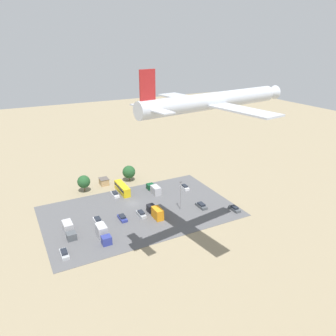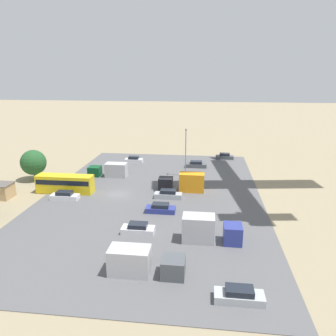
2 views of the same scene
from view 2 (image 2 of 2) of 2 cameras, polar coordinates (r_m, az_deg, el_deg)
name	(u,v)px [view 2 (image 2 of 2)]	position (r m, az deg, el deg)	size (l,w,h in m)	color
ground_plane	(118,195)	(59.07, -8.67, -4.60)	(400.00, 400.00, 0.00)	gray
parking_lot_surface	(152,196)	(57.77, -2.75, -4.87)	(60.37, 37.61, 0.08)	#565659
shed_building	(1,191)	(63.39, -27.07, -3.55)	(3.29, 3.82, 2.59)	tan
bus	(65,183)	(61.62, -17.49, -2.53)	(2.57, 10.13, 3.19)	gold
parked_car_0	(196,165)	(75.04, 4.92, 0.59)	(1.93, 4.77, 1.45)	#4C5156
parked_car_1	(65,196)	(58.63, -17.54, -4.66)	(1.80, 4.76, 1.42)	silver
parked_car_2	(225,157)	(83.27, 9.82, 1.98)	(1.77, 4.38, 1.46)	#4C5156
parked_car_3	(168,195)	(56.45, 0.04, -4.64)	(1.74, 4.71, 1.50)	#ADB2B7
parked_car_4	(134,160)	(79.19, -5.98, 1.42)	(1.73, 4.26, 1.52)	silver
parked_car_5	(239,296)	(33.66, 12.29, -20.88)	(1.82, 4.69, 1.43)	#ADB2B7
parked_car_6	(138,229)	(44.84, -5.24, -10.52)	(1.91, 4.41, 1.42)	silver
parked_car_7	(161,209)	(50.93, -1.31, -7.07)	(1.91, 4.58, 1.41)	navy
parked_truck_0	(184,183)	(59.57, 2.85, -2.58)	(2.32, 8.26, 3.39)	black
parked_truck_1	(110,170)	(69.07, -10.05, -0.39)	(2.48, 8.00, 2.83)	#0C4723
parked_truck_2	(208,230)	(42.53, 6.98, -10.65)	(2.56, 7.49, 3.44)	navy
parked_truck_3	(142,262)	(36.33, -4.57, -16.07)	(2.56, 8.13, 2.91)	#4C5156
tree_near_shed	(33,162)	(70.41, -22.39, 0.90)	(5.01, 5.01, 6.21)	brown
light_pole_lot_centre	(186,151)	(67.35, 3.10, 3.01)	(0.90, 0.28, 9.87)	gray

